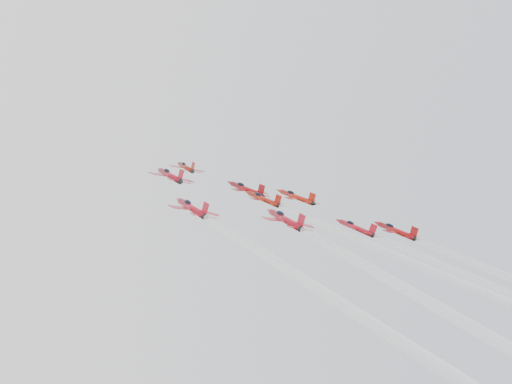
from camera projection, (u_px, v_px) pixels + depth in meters
jet_lead at (185, 167)px, 136.81m from camera, size 9.05×12.05×6.13m
jet_row2_left at (170, 175)px, 116.68m from camera, size 10.08×13.42×6.83m
jet_row2_center at (246, 189)px, 124.08m from camera, size 9.75×12.97×6.60m
jet_row2_right at (296, 197)px, 131.67m from camera, size 9.58×12.75×6.49m
jet_center at (419, 272)px, 81.60m from camera, size 8.63×85.76×39.02m
jet_rear_farleft at (383, 324)px, 53.63m from camera, size 8.62×85.71×38.99m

